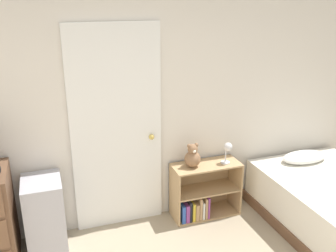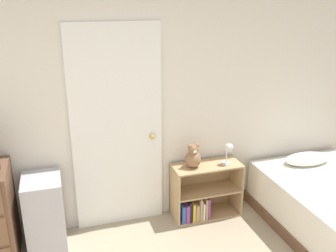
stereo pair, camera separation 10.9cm
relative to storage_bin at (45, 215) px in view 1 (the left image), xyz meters
name	(u,v)px [view 1 (the left image)]	position (x,y,z in m)	size (l,w,h in m)	color
wall_back	(127,106)	(0.89, 0.27, 0.91)	(10.00, 0.06, 2.55)	silver
door_closed	(117,131)	(0.76, 0.22, 0.68)	(0.91, 0.09, 2.09)	white
storage_bin	(45,215)	(0.00, 0.00, 0.00)	(0.35, 0.44, 0.73)	#ADADB7
bookshelf	(200,195)	(1.62, 0.06, -0.13)	(0.74, 0.32, 0.60)	tan
teddy_bear	(193,157)	(1.52, 0.06, 0.35)	(0.17, 0.17, 0.26)	#8C6647
desk_lamp	(228,149)	(1.90, 0.02, 0.40)	(0.11, 0.11, 0.24)	silver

